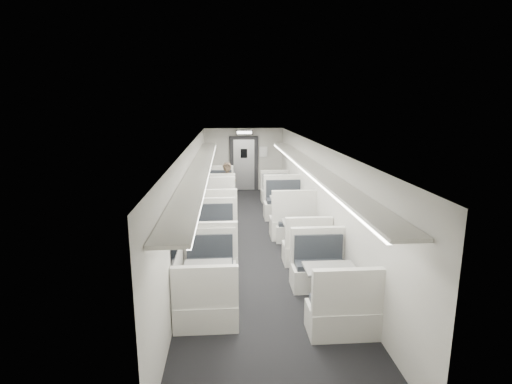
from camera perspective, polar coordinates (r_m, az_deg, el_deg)
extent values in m
cube|color=black|center=(9.93, -0.18, -7.37)|extent=(3.00, 12.00, 0.12)
cube|color=silver|center=(9.38, -0.19, 7.26)|extent=(3.00, 12.00, 0.12)
cube|color=beige|center=(15.53, -1.76, 4.70)|extent=(3.00, 0.12, 2.40)
cube|color=beige|center=(3.94, 6.42, -20.19)|extent=(3.00, 0.12, 2.40)
cube|color=beige|center=(9.60, -9.52, -0.41)|extent=(0.12, 12.00, 2.40)
cube|color=beige|center=(9.81, 8.95, -0.11)|extent=(0.12, 12.00, 2.40)
cube|color=silver|center=(12.12, -5.71, -2.25)|extent=(1.13, 0.63, 0.48)
cube|color=#21262C|center=(12.08, -5.73, -0.86)|extent=(1.00, 0.50, 0.11)
cube|color=silver|center=(11.76, -5.80, 0.35)|extent=(1.13, 0.13, 0.75)
cube|color=silver|center=(13.74, -5.54, -0.48)|extent=(1.13, 0.63, 0.48)
cube|color=#21262C|center=(13.64, -5.57, 0.69)|extent=(1.00, 0.50, 0.11)
cube|color=silver|center=(13.84, -5.58, 2.21)|extent=(1.13, 0.13, 0.75)
cylinder|color=silver|center=(12.90, -5.63, -0.76)|extent=(0.11, 0.11, 0.73)
cylinder|color=silver|center=(12.98, -5.60, -2.26)|extent=(0.38, 0.38, 0.03)
cube|color=gray|center=(12.81, -5.67, 1.03)|extent=(0.94, 0.64, 0.04)
cube|color=silver|center=(10.32, -5.96, -4.87)|extent=(1.17, 0.65, 0.49)
cube|color=#21262C|center=(10.26, -5.99, -3.20)|extent=(1.03, 0.52, 0.11)
cube|color=silver|center=(9.92, -6.08, -1.79)|extent=(1.17, 0.13, 0.77)
cube|color=silver|center=(11.96, -5.73, -2.41)|extent=(1.17, 0.65, 0.49)
cube|color=#21262C|center=(11.86, -5.76, -1.04)|extent=(1.03, 0.52, 0.11)
cube|color=silver|center=(12.05, -5.76, 0.79)|extent=(1.17, 0.13, 0.77)
cylinder|color=silver|center=(11.10, -5.85, -2.89)|extent=(0.11, 0.11, 0.76)
cylinder|color=silver|center=(11.20, -5.81, -4.68)|extent=(0.40, 0.40, 0.03)
cube|color=gray|center=(11.00, -5.90, -0.77)|extent=(0.97, 0.66, 0.04)
cube|color=silver|center=(8.07, -6.44, -10.13)|extent=(1.06, 0.59, 0.45)
cube|color=#21262C|center=(8.00, -6.48, -8.23)|extent=(0.94, 0.47, 0.10)
cube|color=silver|center=(7.67, -6.60, -6.79)|extent=(1.06, 0.12, 0.70)
cube|color=silver|center=(9.52, -6.10, -6.52)|extent=(1.06, 0.59, 0.45)
cube|color=#21262C|center=(9.41, -6.14, -5.01)|extent=(0.94, 0.47, 0.10)
cube|color=silver|center=(9.56, -6.14, -2.86)|extent=(1.06, 0.12, 0.70)
cylinder|color=silver|center=(8.75, -6.27, -7.44)|extent=(0.10, 0.10, 0.69)
cylinder|color=silver|center=(8.87, -6.22, -9.44)|extent=(0.36, 0.36, 0.03)
cube|color=gray|center=(8.63, -6.33, -5.05)|extent=(0.88, 0.60, 0.04)
cube|color=silver|center=(6.39, -7.07, -16.78)|extent=(0.97, 0.54, 0.41)
cube|color=#21262C|center=(6.30, -7.12, -14.66)|extent=(0.86, 0.43, 0.09)
cube|color=silver|center=(5.97, -7.30, -13.30)|extent=(0.97, 0.11, 0.64)
cube|color=silver|center=(7.67, -6.56, -11.55)|extent=(0.97, 0.54, 0.41)
cube|color=#21262C|center=(7.54, -6.62, -9.89)|extent=(0.86, 0.43, 0.09)
cube|color=silver|center=(7.65, -6.60, -7.35)|extent=(0.97, 0.11, 0.64)
cylinder|color=silver|center=(6.97, -6.81, -13.12)|extent=(0.09, 0.09, 0.63)
cylinder|color=silver|center=(7.11, -6.75, -15.31)|extent=(0.33, 0.33, 0.03)
cube|color=gray|center=(6.83, -6.89, -10.46)|extent=(0.80, 0.55, 0.04)
cube|color=silver|center=(12.45, 3.56, -1.96)|extent=(0.97, 0.54, 0.41)
cube|color=#21262C|center=(12.42, 3.56, -0.80)|extent=(0.86, 0.43, 0.09)
cube|color=silver|center=(12.14, 3.72, 0.22)|extent=(0.97, 0.11, 0.64)
cube|color=silver|center=(13.83, 2.77, -0.48)|extent=(0.97, 0.54, 0.41)
cube|color=#21262C|center=(13.75, 2.79, 0.52)|extent=(0.86, 0.43, 0.09)
cube|color=silver|center=(13.92, 2.69, 1.83)|extent=(0.97, 0.11, 0.64)
cylinder|color=silver|center=(13.12, 3.15, -0.71)|extent=(0.09, 0.09, 0.63)
cylinder|color=silver|center=(13.19, 3.14, -2.00)|extent=(0.33, 0.33, 0.03)
cube|color=gray|center=(13.04, 3.17, 0.80)|extent=(0.81, 0.55, 0.04)
cube|color=silver|center=(10.19, 5.35, -5.07)|extent=(1.16, 0.65, 0.49)
cube|color=#21262C|center=(10.14, 5.36, -3.39)|extent=(1.03, 0.52, 0.11)
cube|color=silver|center=(9.80, 5.65, -1.97)|extent=(1.16, 0.13, 0.77)
cube|color=silver|center=(11.82, 3.99, -2.57)|extent=(1.16, 0.65, 0.49)
cube|color=#21262C|center=(11.71, 4.04, -1.18)|extent=(1.03, 0.52, 0.11)
cube|color=silver|center=(11.90, 3.88, 0.66)|extent=(1.16, 0.13, 0.77)
cylinder|color=silver|center=(10.97, 4.63, -3.07)|extent=(0.11, 0.11, 0.76)
cylinder|color=silver|center=(11.07, 4.60, -4.87)|extent=(0.40, 0.40, 0.03)
cube|color=gray|center=(10.86, 4.67, -0.92)|extent=(0.97, 0.66, 0.04)
cube|color=silver|center=(8.66, 7.18, -8.65)|extent=(0.98, 0.54, 0.41)
cube|color=#21262C|center=(8.60, 7.19, -7.01)|extent=(0.87, 0.43, 0.09)
cube|color=silver|center=(8.30, 7.54, -5.73)|extent=(0.98, 0.11, 0.64)
cube|color=silver|center=(9.99, 5.57, -5.69)|extent=(0.98, 0.54, 0.41)
cube|color=#21262C|center=(9.89, 5.62, -4.35)|extent=(0.87, 0.43, 0.09)
cube|color=silver|center=(10.02, 5.44, -2.46)|extent=(0.98, 0.11, 0.64)
cylinder|color=silver|center=(9.28, 6.33, -6.42)|extent=(0.09, 0.09, 0.64)
cylinder|color=silver|center=(9.39, 6.28, -8.18)|extent=(0.33, 0.33, 0.03)
cube|color=gray|center=(9.18, 6.38, -4.33)|extent=(0.81, 0.55, 0.04)
cube|color=silver|center=(6.30, 12.16, -17.36)|extent=(1.01, 0.56, 0.43)
cube|color=#21262C|center=(6.20, 12.20, -15.12)|extent=(0.90, 0.45, 0.10)
cube|color=silver|center=(5.87, 12.99, -13.68)|extent=(1.01, 0.11, 0.67)
cube|color=silver|center=(7.58, 8.98, -11.84)|extent=(1.01, 0.56, 0.43)
cube|color=#21262C|center=(7.45, 9.10, -10.09)|extent=(0.90, 0.45, 0.10)
cube|color=silver|center=(7.56, 8.77, -7.41)|extent=(1.01, 0.11, 0.67)
cylinder|color=silver|center=(6.88, 10.44, -13.50)|extent=(0.10, 0.10, 0.66)
cylinder|color=silver|center=(7.02, 10.34, -15.81)|extent=(0.34, 0.34, 0.03)
cube|color=gray|center=(6.73, 10.57, -10.68)|extent=(0.84, 0.57, 0.04)
imported|color=black|center=(12.18, -4.11, 0.53)|extent=(0.67, 0.55, 1.59)
cube|color=black|center=(12.89, -7.88, 3.63)|extent=(0.02, 1.18, 0.84)
cube|color=black|center=(10.73, -8.60, 1.81)|extent=(0.02, 1.18, 0.84)
cube|color=black|center=(8.59, -9.67, -0.93)|extent=(0.02, 1.18, 0.84)
cube|color=black|center=(6.48, -11.45, -5.46)|extent=(0.02, 1.18, 0.84)
cube|color=silver|center=(9.14, -7.97, 3.59)|extent=(0.46, 10.40, 0.05)
cube|color=white|center=(9.14, -6.71, 3.31)|extent=(0.05, 10.20, 0.04)
cube|color=silver|center=(9.32, 7.71, 3.77)|extent=(0.46, 10.40, 0.05)
cube|color=white|center=(9.29, 6.49, 3.46)|extent=(0.05, 10.20, 0.04)
cube|color=black|center=(15.44, -1.74, 4.09)|extent=(1.10, 0.10, 2.10)
cube|color=silver|center=(15.41, -1.73, 3.88)|extent=(0.80, 0.05, 1.95)
cube|color=black|center=(15.31, -1.74, 5.53)|extent=(0.25, 0.02, 0.35)
cube|color=black|center=(14.81, -1.68, 8.52)|extent=(0.62, 0.10, 0.16)
cube|color=white|center=(14.76, -1.67, 8.50)|extent=(0.54, 0.02, 0.10)
cube|color=white|center=(15.41, 1.06, 5.76)|extent=(0.32, 0.02, 0.40)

